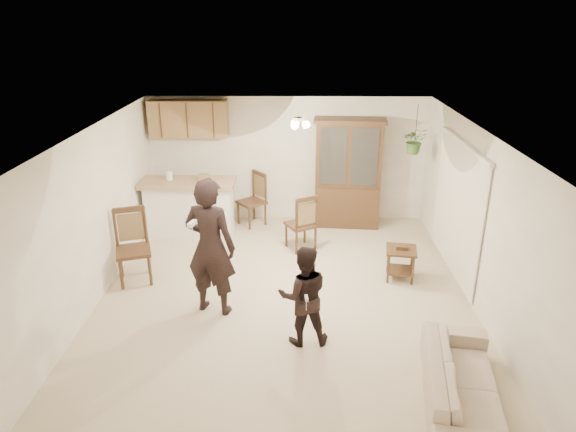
{
  "coord_description": "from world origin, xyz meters",
  "views": [
    {
      "loc": [
        0.17,
        -6.7,
        4.01
      ],
      "look_at": [
        0.05,
        0.4,
        1.17
      ],
      "focal_mm": 32.0,
      "sensor_mm": 36.0,
      "label": 1
    }
  ],
  "objects_px": {
    "sofa": "(464,379)",
    "chair_bar": "(135,262)",
    "side_table": "(400,263)",
    "chair_hutch_right": "(301,233)",
    "adult": "(211,254)",
    "china_hutch": "(348,174)",
    "child": "(303,296)",
    "chair_hutch_left": "(252,210)"
  },
  "relations": [
    {
      "from": "sofa",
      "to": "chair_bar",
      "type": "distance_m",
      "value": 5.14
    },
    {
      "from": "side_table",
      "to": "chair_bar",
      "type": "distance_m",
      "value": 4.22
    },
    {
      "from": "chair_hutch_right",
      "to": "adult",
      "type": "bearing_deg",
      "value": 29.9
    },
    {
      "from": "china_hutch",
      "to": "side_table",
      "type": "distance_m",
      "value": 2.48
    },
    {
      "from": "sofa",
      "to": "chair_hutch_right",
      "type": "distance_m",
      "value": 4.34
    },
    {
      "from": "adult",
      "to": "chair_bar",
      "type": "distance_m",
      "value": 1.7
    },
    {
      "from": "sofa",
      "to": "child",
      "type": "xyz_separation_m",
      "value": [
        -1.7,
        1.17,
        0.31
      ]
    },
    {
      "from": "chair_hutch_right",
      "to": "sofa",
      "type": "bearing_deg",
      "value": 84.35
    },
    {
      "from": "sofa",
      "to": "china_hutch",
      "type": "height_order",
      "value": "china_hutch"
    },
    {
      "from": "sofa",
      "to": "adult",
      "type": "height_order",
      "value": "adult"
    },
    {
      "from": "side_table",
      "to": "sofa",
      "type": "bearing_deg",
      "value": -87.37
    },
    {
      "from": "chair_bar",
      "to": "chair_hutch_left",
      "type": "xyz_separation_m",
      "value": [
        1.65,
        2.38,
        -0.03
      ]
    },
    {
      "from": "chair_hutch_left",
      "to": "chair_bar",
      "type": "bearing_deg",
      "value": -75.04
    },
    {
      "from": "child",
      "to": "chair_hutch_left",
      "type": "bearing_deg",
      "value": -81.32
    },
    {
      "from": "child",
      "to": "side_table",
      "type": "distance_m",
      "value": 2.37
    },
    {
      "from": "side_table",
      "to": "chair_hutch_right",
      "type": "relative_size",
      "value": 0.54
    },
    {
      "from": "child",
      "to": "chair_bar",
      "type": "distance_m",
      "value": 3.09
    },
    {
      "from": "child",
      "to": "chair_hutch_right",
      "type": "distance_m",
      "value": 2.85
    },
    {
      "from": "adult",
      "to": "child",
      "type": "height_order",
      "value": "adult"
    },
    {
      "from": "sofa",
      "to": "chair_hutch_right",
      "type": "bearing_deg",
      "value": 33.16
    },
    {
      "from": "adult",
      "to": "chair_hutch_left",
      "type": "bearing_deg",
      "value": -78.72
    },
    {
      "from": "adult",
      "to": "child",
      "type": "relative_size",
      "value": 1.33
    },
    {
      "from": "china_hutch",
      "to": "chair_hutch_right",
      "type": "distance_m",
      "value": 1.66
    },
    {
      "from": "side_table",
      "to": "chair_hutch_right",
      "type": "bearing_deg",
      "value": 145.42
    },
    {
      "from": "chair_hutch_left",
      "to": "chair_hutch_right",
      "type": "distance_m",
      "value": 1.49
    },
    {
      "from": "adult",
      "to": "child",
      "type": "bearing_deg",
      "value": 166.61
    },
    {
      "from": "sofa",
      "to": "child",
      "type": "height_order",
      "value": "child"
    },
    {
      "from": "child",
      "to": "side_table",
      "type": "height_order",
      "value": "child"
    },
    {
      "from": "chair_bar",
      "to": "child",
      "type": "bearing_deg",
      "value": -49.17
    },
    {
      "from": "china_hutch",
      "to": "chair_hutch_left",
      "type": "relative_size",
      "value": 2.0
    },
    {
      "from": "adult",
      "to": "chair_hutch_right",
      "type": "height_order",
      "value": "adult"
    },
    {
      "from": "sofa",
      "to": "side_table",
      "type": "height_order",
      "value": "sofa"
    },
    {
      "from": "child",
      "to": "chair_bar",
      "type": "relative_size",
      "value": 1.14
    },
    {
      "from": "sofa",
      "to": "chair_hutch_left",
      "type": "height_order",
      "value": "chair_hutch_left"
    },
    {
      "from": "side_table",
      "to": "chair_hutch_right",
      "type": "height_order",
      "value": "chair_hutch_right"
    },
    {
      "from": "adult",
      "to": "chair_hutch_right",
      "type": "xyz_separation_m",
      "value": [
        1.26,
        2.09,
        -0.6
      ]
    },
    {
      "from": "adult",
      "to": "chair_bar",
      "type": "height_order",
      "value": "adult"
    },
    {
      "from": "child",
      "to": "adult",
      "type": "bearing_deg",
      "value": -35.18
    },
    {
      "from": "sofa",
      "to": "side_table",
      "type": "relative_size",
      "value": 3.26
    },
    {
      "from": "side_table",
      "to": "chair_bar",
      "type": "relative_size",
      "value": 0.49
    },
    {
      "from": "child",
      "to": "side_table",
      "type": "bearing_deg",
      "value": -137.77
    },
    {
      "from": "chair_hutch_right",
      "to": "child",
      "type": "bearing_deg",
      "value": 61.31
    }
  ]
}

